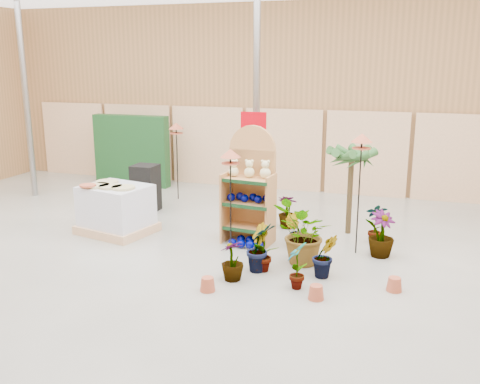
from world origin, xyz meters
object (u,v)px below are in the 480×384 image
object	(u,v)px
bird_table_front	(230,157)
pallet_stack	(116,209)
potted_plant_2	(303,234)
display_shelf	(251,189)

from	to	relation	value
bird_table_front	pallet_stack	bearing A→B (deg)	173.17
potted_plant_2	bird_table_front	bearing A→B (deg)	168.43
display_shelf	pallet_stack	world-z (taller)	display_shelf
pallet_stack	potted_plant_2	xyz separation A→B (m)	(3.65, -0.55, 0.06)
display_shelf	bird_table_front	size ratio (longest dim) A/B	1.17
bird_table_front	potted_plant_2	distance (m)	1.73
display_shelf	potted_plant_2	size ratio (longest dim) A/B	2.03
pallet_stack	bird_table_front	bearing A→B (deg)	6.00
pallet_stack	bird_table_front	distance (m)	2.65
bird_table_front	display_shelf	bearing A→B (deg)	76.60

